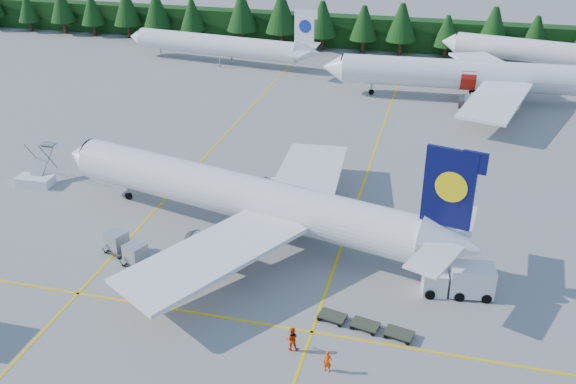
% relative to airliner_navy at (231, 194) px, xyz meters
% --- Properties ---
extents(ground, '(320.00, 320.00, 0.00)m').
position_rel_airliner_navy_xyz_m(ground, '(5.03, -7.59, -3.78)').
color(ground, gray).
rests_on(ground, ground).
extents(taxi_stripe_a, '(0.25, 120.00, 0.01)m').
position_rel_airliner_navy_xyz_m(taxi_stripe_a, '(-8.97, 12.41, -3.77)').
color(taxi_stripe_a, yellow).
rests_on(taxi_stripe_a, ground).
extents(taxi_stripe_b, '(0.25, 120.00, 0.01)m').
position_rel_airliner_navy_xyz_m(taxi_stripe_b, '(11.03, 12.41, -3.77)').
color(taxi_stripe_b, yellow).
rests_on(taxi_stripe_b, ground).
extents(taxi_stripe_cross, '(80.00, 0.25, 0.01)m').
position_rel_airliner_navy_xyz_m(taxi_stripe_cross, '(5.03, -13.59, -3.77)').
color(taxi_stripe_cross, yellow).
rests_on(taxi_stripe_cross, ground).
extents(treeline_hedge, '(220.00, 4.00, 6.00)m').
position_rel_airliner_navy_xyz_m(treeline_hedge, '(5.03, 74.41, -0.78)').
color(treeline_hedge, black).
rests_on(treeline_hedge, ground).
extents(airliner_navy, '(42.47, 34.54, 12.56)m').
position_rel_airliner_navy_xyz_m(airliner_navy, '(0.00, 0.00, 0.00)').
color(airliner_navy, white).
rests_on(airliner_navy, ground).
extents(airliner_red, '(44.60, 36.64, 12.96)m').
position_rel_airliner_navy_xyz_m(airliner_red, '(21.03, 46.02, 0.12)').
color(airliner_red, white).
rests_on(airliner_red, ground).
extents(airliner_far_left, '(36.74, 7.97, 10.71)m').
position_rel_airliner_navy_xyz_m(airliner_far_left, '(-23.29, 56.54, -0.42)').
color(airliner_far_left, white).
rests_on(airliner_far_left, ground).
extents(airliner_far_right, '(39.37, 11.15, 11.57)m').
position_rel_airliner_navy_xyz_m(airliner_far_right, '(35.23, 64.60, -0.15)').
color(airliner_far_right, white).
rests_on(airliner_far_right, ground).
extents(airstairs, '(4.05, 5.50, 3.56)m').
position_rel_airliner_navy_xyz_m(airstairs, '(-24.48, 3.93, -3.00)').
color(airstairs, white).
rests_on(airstairs, ground).
extents(service_truck, '(5.93, 2.81, 2.76)m').
position_rel_airliner_navy_xyz_m(service_truck, '(21.65, -5.69, -2.41)').
color(service_truck, white).
rests_on(service_truck, ground).
extents(dolly_train, '(7.65, 2.56, 0.12)m').
position_rel_airliner_navy_xyz_m(dolly_train, '(14.90, -12.12, -3.38)').
color(dolly_train, '#373D2C').
rests_on(dolly_train, ground).
extents(uld_pair, '(5.47, 4.13, 1.82)m').
position_rel_airliner_navy_xyz_m(uld_pair, '(-7.42, -7.73, -2.55)').
color(uld_pair, '#373D2C').
rests_on(uld_pair, ground).
extents(crew_a, '(0.65, 0.46, 1.69)m').
position_rel_airliner_navy_xyz_m(crew_a, '(13.00, -17.46, -2.93)').
color(crew_a, '#FF4305').
rests_on(crew_a, ground).
extents(crew_b, '(1.07, 0.92, 1.92)m').
position_rel_airliner_navy_xyz_m(crew_b, '(10.02, -15.85, -2.81)').
color(crew_b, red).
rests_on(crew_b, ground).
extents(crew_c, '(0.54, 0.72, 1.61)m').
position_rel_airliner_navy_xyz_m(crew_c, '(15.30, -1.55, -2.97)').
color(crew_c, '#F74C05').
rests_on(crew_c, ground).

